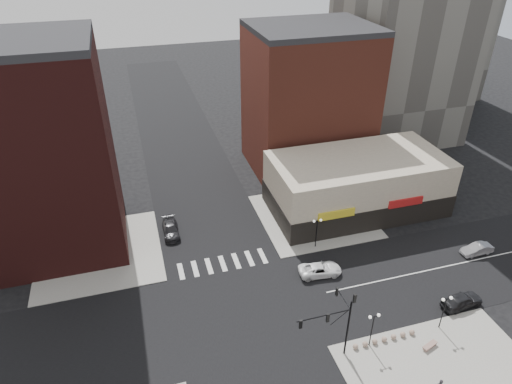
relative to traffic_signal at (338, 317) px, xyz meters
name	(u,v)px	position (x,y,z in m)	size (l,w,h in m)	color
ground	(241,311)	(-7.24, 7.83, -4.96)	(240.00, 240.00, 0.00)	black
road_ew	(241,311)	(-7.24, 7.83, -4.95)	(200.00, 14.00, 0.02)	black
road_ns	(241,311)	(-7.24, 7.83, -4.95)	(14.00, 200.00, 0.02)	black
sidewalk_nw	(100,253)	(-21.74, 22.33, -4.90)	(15.00, 15.00, 0.12)	gray
sidewalk_ne	(314,216)	(7.26, 22.33, -4.90)	(15.00, 15.00, 0.12)	gray
sidewalk_se	(451,384)	(8.76, -6.17, -4.90)	(18.00, 14.00, 0.12)	gray
building_nw	(40,155)	(-26.24, 26.33, 7.54)	(16.00, 15.00, 25.00)	#3B1412
building_ne_midrise	(308,103)	(11.76, 37.33, 6.04)	(18.00, 15.00, 22.00)	brown
building_ne_row	(356,188)	(13.76, 22.83, -1.66)	(24.20, 12.20, 8.00)	beige
traffic_signal	(338,317)	(0.00, 0.00, 0.00)	(5.59, 3.09, 7.77)	black
street_lamp_se_a	(373,322)	(3.76, -0.17, -1.67)	(1.22, 0.32, 4.16)	black
street_lamp_se_b	(445,305)	(11.76, -0.17, -1.67)	(1.22, 0.32, 4.16)	black
street_lamp_ne	(317,226)	(4.76, 15.83, -1.67)	(1.22, 0.32, 4.16)	black
bollard_row	(384,339)	(5.41, -0.17, -4.57)	(6.84, 0.54, 0.54)	gray
white_suv	(320,269)	(3.28, 10.92, -4.26)	(2.33, 5.05, 1.40)	white
dark_sedan_east	(462,300)	(15.92, 1.83, -4.16)	(1.89, 4.70, 1.60)	black
silver_sedan	(477,249)	(23.63, 8.90, -4.29)	(1.42, 4.08, 1.34)	#929297
dark_sedan_north	(171,229)	(-12.56, 23.89, -4.23)	(2.05, 5.04, 1.46)	black
stone_bench	(430,346)	(9.31, -2.11, -4.63)	(1.79, 1.03, 0.40)	gray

